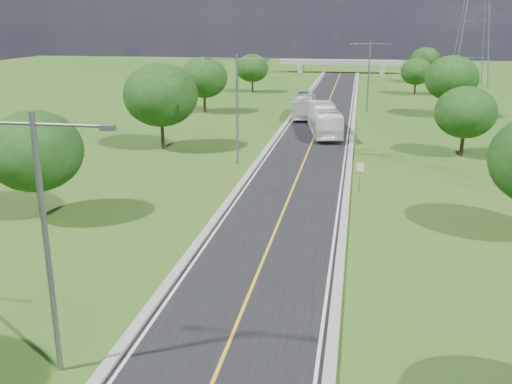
{
  "coord_description": "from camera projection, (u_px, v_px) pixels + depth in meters",
  "views": [
    {
      "loc": [
        4.81,
        -5.42,
        13.01
      ],
      "look_at": [
        -1.0,
        26.84,
        3.0
      ],
      "focal_mm": 40.0,
      "sensor_mm": 36.0,
      "label": 1
    }
  ],
  "objects": [
    {
      "name": "tree_rc",
      "position": [
        466.0,
        112.0,
        54.86
      ],
      "size": [
        5.88,
        5.88,
        6.84
      ],
      "color": "black",
      "rests_on": "ground"
    },
    {
      "name": "bus_inbound",
      "position": [
        305.0,
        105.0,
        78.01
      ],
      "size": [
        2.94,
        11.1,
        3.07
      ],
      "primitive_type": "imported",
      "rotation": [
        0.0,
        0.0,
        0.03
      ],
      "color": "silver",
      "rests_on": "road"
    },
    {
      "name": "tree_rd",
      "position": [
        452.0,
        78.0,
        76.83
      ],
      "size": [
        7.14,
        7.14,
        8.3
      ],
      "color": "black",
      "rests_on": "ground"
    },
    {
      "name": "tree_le",
      "position": [
        252.0,
        68.0,
        103.15
      ],
      "size": [
        5.88,
        5.88,
        6.84
      ],
      "color": "black",
      "rests_on": "ground"
    },
    {
      "name": "tree_rf",
      "position": [
        425.0,
        60.0,
        118.26
      ],
      "size": [
        6.3,
        6.3,
        7.33
      ],
      "color": "black",
      "rests_on": "ground"
    },
    {
      "name": "curb_right",
      "position": [
        353.0,
        126.0,
        71.09
      ],
      "size": [
        0.5,
        150.0,
        0.22
      ],
      "primitive_type": "cube",
      "color": "gray",
      "rests_on": "ground"
    },
    {
      "name": "streetlight_near_left",
      "position": [
        44.0,
        225.0,
        20.3
      ],
      "size": [
        5.9,
        0.25,
        10.0
      ],
      "color": "slate",
      "rests_on": "ground"
    },
    {
      "name": "tree_lc",
      "position": [
        161.0,
        95.0,
        57.7
      ],
      "size": [
        7.56,
        7.56,
        8.79
      ],
      "color": "black",
      "rests_on": "ground"
    },
    {
      "name": "road",
      "position": [
        319.0,
        126.0,
        71.83
      ],
      "size": [
        8.0,
        150.0,
        0.06
      ],
      "primitive_type": "cube",
      "color": "black",
      "rests_on": "ground"
    },
    {
      "name": "ground",
      "position": [
        315.0,
        135.0,
        66.19
      ],
      "size": [
        260.0,
        260.0,
        0.0
      ],
      "primitive_type": "plane",
      "color": "#275B19",
      "rests_on": "ground"
    },
    {
      "name": "tree_re",
      "position": [
        416.0,
        72.0,
        100.21
      ],
      "size": [
        5.46,
        5.46,
        6.35
      ],
      "color": "black",
      "rests_on": "ground"
    },
    {
      "name": "speed_limit_sign",
      "position": [
        360.0,
        172.0,
        44.12
      ],
      "size": [
        0.55,
        0.09,
        2.4
      ],
      "color": "slate",
      "rests_on": "ground"
    },
    {
      "name": "streetlight_mid_left",
      "position": [
        237.0,
        100.0,
        51.36
      ],
      "size": [
        5.9,
        0.25,
        10.0
      ],
      "color": "slate",
      "rests_on": "ground"
    },
    {
      "name": "curb_left",
      "position": [
        285.0,
        124.0,
        72.53
      ],
      "size": [
        0.5,
        150.0,
        0.22
      ],
      "primitive_type": "cube",
      "color": "gray",
      "rests_on": "ground"
    },
    {
      "name": "overpass",
      "position": [
        341.0,
        63.0,
        140.79
      ],
      "size": [
        30.0,
        3.0,
        3.2
      ],
      "color": "gray",
      "rests_on": "ground"
    },
    {
      "name": "tree_lb",
      "position": [
        35.0,
        151.0,
        37.43
      ],
      "size": [
        6.3,
        6.3,
        7.33
      ],
      "color": "black",
      "rests_on": "ground"
    },
    {
      "name": "power_tower_far",
      "position": [
        475.0,
        13.0,
        109.46
      ],
      "size": [
        9.0,
        6.4,
        28.0
      ],
      "color": "slate",
      "rests_on": "ground"
    },
    {
      "name": "tree_ld",
      "position": [
        204.0,
        78.0,
        80.81
      ],
      "size": [
        6.72,
        6.72,
        7.82
      ],
      "color": "black",
      "rests_on": "ground"
    },
    {
      "name": "bus_outbound",
      "position": [
        324.0,
        120.0,
        65.9
      ],
      "size": [
        4.86,
        12.51,
        3.4
      ],
      "primitive_type": "imported",
      "rotation": [
        0.0,
        0.0,
        3.31
      ],
      "color": "white",
      "rests_on": "road"
    },
    {
      "name": "streetlight_far_right",
      "position": [
        369.0,
        71.0,
        80.38
      ],
      "size": [
        5.9,
        0.25,
        10.0
      ],
      "color": "slate",
      "rests_on": "ground"
    }
  ]
}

